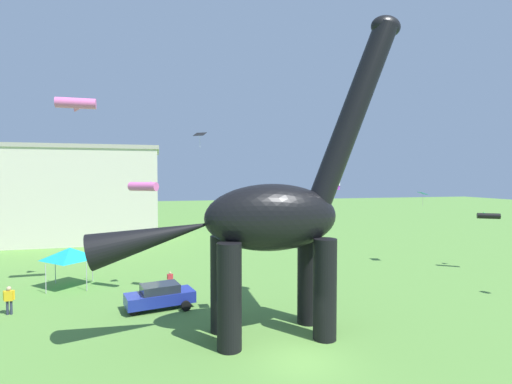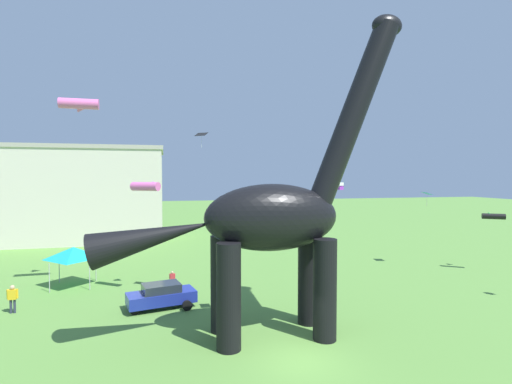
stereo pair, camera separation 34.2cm
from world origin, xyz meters
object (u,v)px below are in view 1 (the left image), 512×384
at_px(dinosaur_sculpture, 271,217).
at_px(parked_sedan_left, 160,296).
at_px(person_near_flyer, 170,278).
at_px(kite_far_left, 77,104).
at_px(kite_mid_left, 423,193).
at_px(kite_mid_right, 200,134).
at_px(kite_apex, 266,190).
at_px(kite_trailing, 488,216).
at_px(kite_drifting, 336,186).
at_px(kite_near_high, 146,186).
at_px(festival_canopy_tent, 70,254).
at_px(person_watching_child, 9,297).

xyz_separation_m(dinosaur_sculpture, parked_sedan_left, (-5.57, 5.73, -5.41)).
relative_size(person_near_flyer, kite_far_left, 0.46).
xyz_separation_m(kite_mid_left, kite_mid_right, (-21.19, -5.41, 4.31)).
height_order(kite_far_left, kite_apex, kite_far_left).
distance_m(kite_trailing, kite_drifting, 14.41).
xyz_separation_m(dinosaur_sculpture, kite_mid_left, (18.24, 11.66, 0.57)).
bearing_deg(dinosaur_sculpture, kite_drifting, 56.48).
bearing_deg(kite_mid_left, kite_far_left, -177.06).
distance_m(dinosaur_sculpture, kite_apex, 2.04).
relative_size(kite_mid_right, kite_apex, 1.25).
bearing_deg(kite_trailing, kite_mid_right, -174.67).
distance_m(kite_near_high, kite_mid_left, 24.91).
bearing_deg(kite_far_left, festival_canopy_tent, 115.82).
distance_m(dinosaur_sculpture, kite_near_high, 10.76).
xyz_separation_m(festival_canopy_tent, kite_drifting, (25.26, 6.95, 4.77)).
height_order(festival_canopy_tent, kite_near_high, kite_near_high).
bearing_deg(person_watching_child, kite_mid_left, 36.45).
bearing_deg(kite_far_left, parked_sedan_left, -38.99).
height_order(parked_sedan_left, kite_mid_left, kite_mid_left).
height_order(kite_mid_left, kite_apex, kite_apex).
distance_m(person_near_flyer, festival_canopy_tent, 7.75).
xyz_separation_m(person_watching_child, kite_drifting, (27.58, 12.39, 6.28)).
xyz_separation_m(person_near_flyer, kite_apex, (4.96, -8.85, 6.87)).
bearing_deg(kite_far_left, person_watching_child, -135.51).
xyz_separation_m(kite_trailing, kite_far_left, (-33.66, 1.52, 8.50)).
xyz_separation_m(dinosaur_sculpture, kite_drifting, (13.18, 19.25, 1.10)).
relative_size(person_watching_child, festival_canopy_tent, 0.55).
height_order(person_watching_child, kite_far_left, kite_far_left).
height_order(dinosaur_sculpture, festival_canopy_tent, dinosaur_sculpture).
distance_m(dinosaur_sculpture, kite_far_left, 16.63).
height_order(person_watching_child, kite_apex, kite_apex).
relative_size(dinosaur_sculpture, kite_near_high, 7.67).
height_order(person_near_flyer, kite_mid_right, kite_mid_right).
bearing_deg(person_near_flyer, kite_mid_left, -137.23).
xyz_separation_m(parked_sedan_left, person_watching_child, (-8.82, 1.13, 0.24)).
bearing_deg(person_near_flyer, kite_mid_right, 153.86).
bearing_deg(kite_near_high, kite_drifting, 28.71).
bearing_deg(kite_apex, kite_mid_left, 29.35).
height_order(parked_sedan_left, kite_drifting, kite_drifting).
xyz_separation_m(kite_trailing, kite_mid_left, (-4.38, 3.02, 1.90)).
relative_size(person_watching_child, kite_near_high, 0.77).
xyz_separation_m(kite_mid_right, kite_far_left, (-8.09, 3.90, 2.29)).
xyz_separation_m(parked_sedan_left, kite_far_left, (-5.47, 4.42, 12.58)).
xyz_separation_m(kite_drifting, kite_apex, (-13.02, -17.75, 0.27)).
bearing_deg(festival_canopy_tent, kite_drifting, 15.39).
xyz_separation_m(parked_sedan_left, kite_trailing, (28.19, 2.91, 4.08)).
bearing_deg(kite_near_high, kite_mid_left, 7.31).
bearing_deg(kite_trailing, kite_apex, -162.36).
height_order(person_near_flyer, kite_near_high, kite_near_high).
xyz_separation_m(kite_mid_left, kite_far_left, (-29.28, -1.51, 6.60)).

